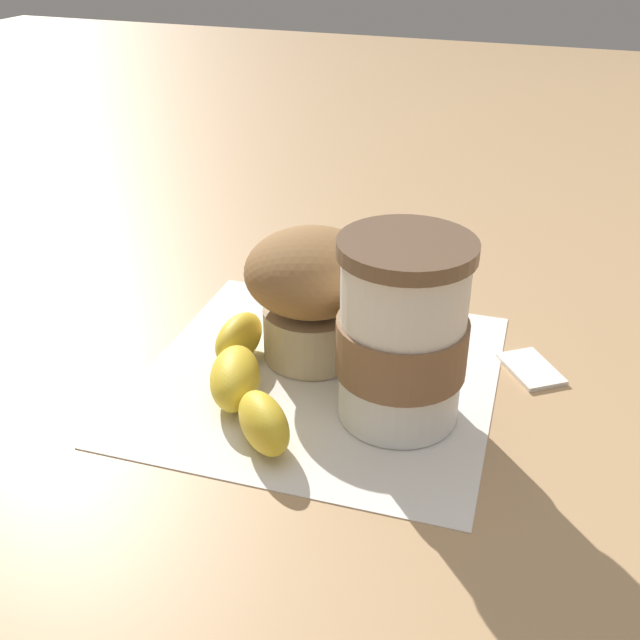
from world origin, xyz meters
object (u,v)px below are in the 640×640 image
Objects in this scene: muffin at (312,288)px; banana at (244,377)px; coffee_cup at (402,335)px; sugar_packet at (531,367)px.

muffin reaches higher than banana.
coffee_cup is 0.85× the size of banana.
banana is 0.21m from sugar_packet.
banana is 2.98× the size of sugar_packet.
muffin is at bearing 12.98° from sugar_packet.
muffin is 0.68× the size of banana.
coffee_cup is 0.09m from muffin.
coffee_cup reaches higher than sugar_packet.
coffee_cup is 1.26× the size of muffin.
coffee_cup is 0.13m from sugar_packet.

